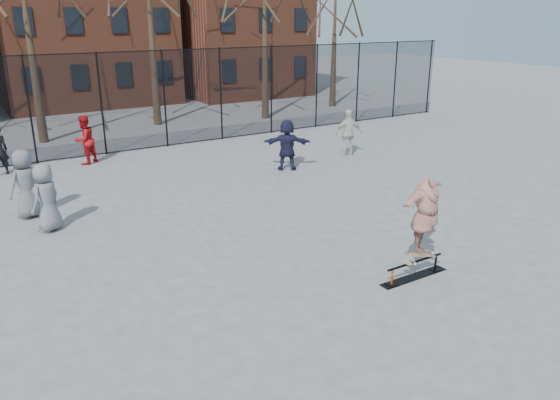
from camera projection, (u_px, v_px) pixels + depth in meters
ground at (332, 265)px, 12.28m from camera, size 100.00×100.00×0.00m
skate_rail at (414, 271)px, 11.65m from camera, size 1.75×0.27×0.38m
skateboard at (421, 257)px, 11.65m from camera, size 0.81×0.19×0.10m
skater at (425, 219)px, 11.37m from camera, size 2.06×1.33×1.64m
bystander_grey at (26, 184)px, 14.89m from camera, size 1.11×0.96×1.92m
bystander_red at (85, 140)px, 20.28m from camera, size 1.12×1.06×1.83m
bystander_white at (348, 133)px, 21.43m from camera, size 1.16×0.76×1.83m
bystander_navy at (287, 145)px, 19.49m from camera, size 1.73×1.39×1.84m
bystander_extra at (46, 198)px, 13.97m from camera, size 1.04×0.99×1.79m
fence at (136, 100)px, 21.99m from camera, size 34.03×0.07×4.00m
rowhouses at (69, 1)px, 31.44m from camera, size 29.00×7.00×13.00m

